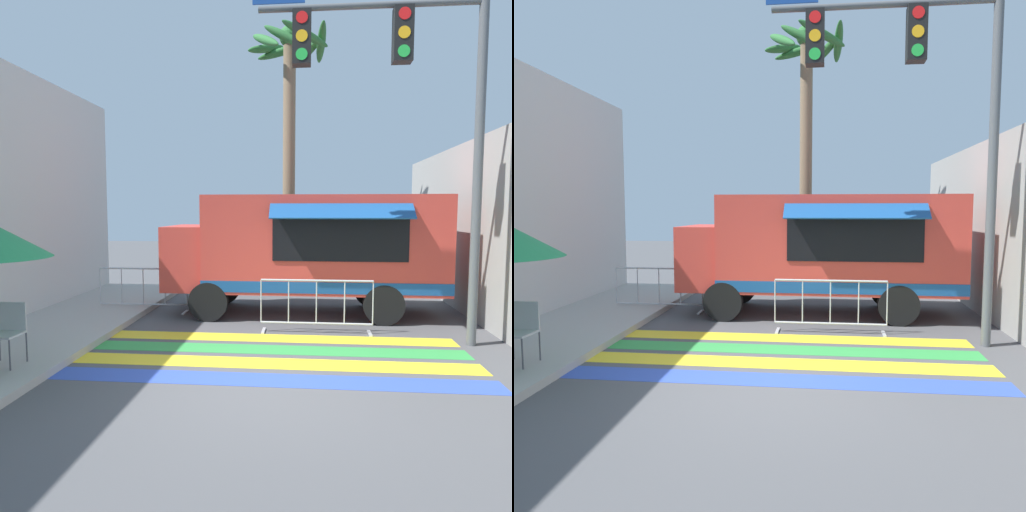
{
  "view_description": "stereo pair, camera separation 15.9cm",
  "coord_description": "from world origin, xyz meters",
  "views": [
    {
      "loc": [
        0.52,
        -6.52,
        2.37
      ],
      "look_at": [
        -0.45,
        3.05,
        1.48
      ],
      "focal_mm": 35.0,
      "sensor_mm": 36.0,
      "label": 1
    },
    {
      "loc": [
        0.68,
        -6.51,
        2.37
      ],
      "look_at": [
        -0.45,
        3.05,
        1.48
      ],
      "focal_mm": 35.0,
      "sensor_mm": 36.0,
      "label": 2
    }
  ],
  "objects": [
    {
      "name": "barricade_front",
      "position": [
        0.73,
        3.0,
        0.52
      ],
      "size": [
        2.16,
        0.44,
        1.04
      ],
      "color": "#B7BABF",
      "rests_on": "ground_plane"
    },
    {
      "name": "food_truck",
      "position": [
        0.43,
        4.82,
        1.55
      ],
      "size": [
        6.11,
        2.68,
        2.68
      ],
      "color": "#D13D33",
      "rests_on": "ground_plane"
    },
    {
      "name": "folding_chair",
      "position": [
        -3.8,
        0.21,
        0.66
      ],
      "size": [
        0.45,
        0.45,
        0.89
      ],
      "rotation": [
        0.0,
        0.0,
        -0.1
      ],
      "color": "#4C4C51",
      "rests_on": "sidewalk_left"
    },
    {
      "name": "crosswalk_painted",
      "position": [
        0.0,
        1.37,
        0.0
      ],
      "size": [
        6.4,
        2.84,
        0.01
      ],
      "color": "#334FB2",
      "rests_on": "ground_plane"
    },
    {
      "name": "ground_plane",
      "position": [
        0.0,
        0.0,
        0.0
      ],
      "size": [
        60.0,
        60.0,
        0.0
      ],
      "primitive_type": "plane",
      "color": "#4C4C4F"
    },
    {
      "name": "barricade_side",
      "position": [
        -3.22,
        4.57,
        0.52
      ],
      "size": [
        2.08,
        0.44,
        1.04
      ],
      "color": "#B7BABF",
      "rests_on": "ground_plane"
    },
    {
      "name": "concrete_wall_right",
      "position": [
        4.18,
        3.0,
        1.95
      ],
      "size": [
        0.2,
        16.0,
        3.89
      ],
      "color": "gray",
      "rests_on": "ground_plane"
    },
    {
      "name": "palm_tree",
      "position": [
        0.01,
        8.18,
        5.29
      ],
      "size": [
        2.45,
        2.45,
        7.58
      ],
      "color": "#7A664C",
      "rests_on": "ground_plane"
    },
    {
      "name": "traffic_signal_pole",
      "position": [
        2.19,
        2.37,
        4.46
      ],
      "size": [
        3.94,
        0.29,
        6.33
      ],
      "color": "#515456",
      "rests_on": "ground_plane"
    }
  ]
}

